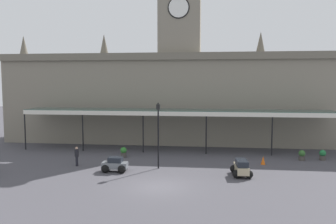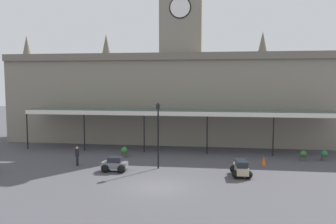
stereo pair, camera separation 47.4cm
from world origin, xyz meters
name	(u,v)px [view 2 (the right image)]	position (x,y,z in m)	size (l,w,h in m)	color
ground_plane	(157,187)	(0.00, 0.00, 0.00)	(140.00, 140.00, 0.00)	#46444A
station_building	(182,93)	(0.00, 18.13, 5.96)	(41.75, 7.09, 19.61)	gray
entrance_canopy	(177,111)	(0.00, 12.36, 4.17)	(32.31, 3.26, 4.33)	#38564C
car_beige_estate	(241,169)	(5.97, 3.46, 0.56)	(1.63, 2.30, 1.27)	tan
car_grey_sedan	(115,165)	(-4.09, 3.50, 0.50)	(2.05, 1.52, 1.19)	slate
pedestrian_near_entrance	(77,155)	(-7.88, 4.92, 0.91)	(0.34, 0.39, 1.67)	black
victorian_lamppost	(158,128)	(-0.74, 4.88, 3.40)	(0.30, 0.30, 5.54)	black
traffic_cone	(264,161)	(8.23, 7.28, 0.37)	(0.40, 0.40, 0.75)	orange
planter_forecourt_centre	(124,152)	(-4.71, 8.76, 0.49)	(0.60, 0.60, 0.96)	#47423D
planter_near_kerb	(324,156)	(13.98, 9.61, 0.49)	(0.60, 0.60, 0.96)	#47423D
planter_by_canopy	(303,156)	(12.04, 9.29, 0.49)	(0.60, 0.60, 0.96)	#47423D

